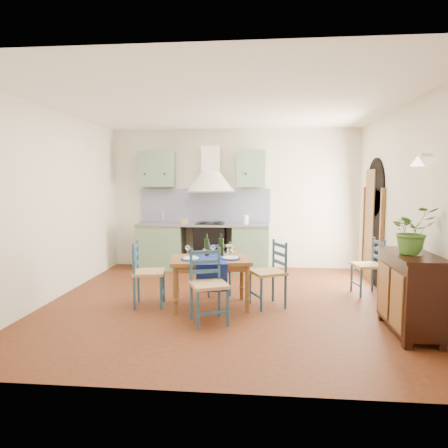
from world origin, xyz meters
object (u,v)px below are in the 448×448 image
(dining_table, at_px, (211,264))
(chair_near, at_px, (208,285))
(potted_plant, at_px, (412,230))
(sideboard, at_px, (411,290))

(dining_table, bearing_deg, chair_near, -85.66)
(chair_near, height_order, potted_plant, potted_plant)
(dining_table, xyz_separation_m, chair_near, (0.05, -0.61, -0.14))
(dining_table, xyz_separation_m, sideboard, (2.40, -0.78, -0.10))
(dining_table, relative_size, sideboard, 1.13)
(dining_table, height_order, chair_near, dining_table)
(dining_table, bearing_deg, sideboard, -18.00)
(sideboard, relative_size, potted_plant, 1.96)
(chair_near, bearing_deg, sideboard, -4.02)
(sideboard, height_order, potted_plant, potted_plant)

